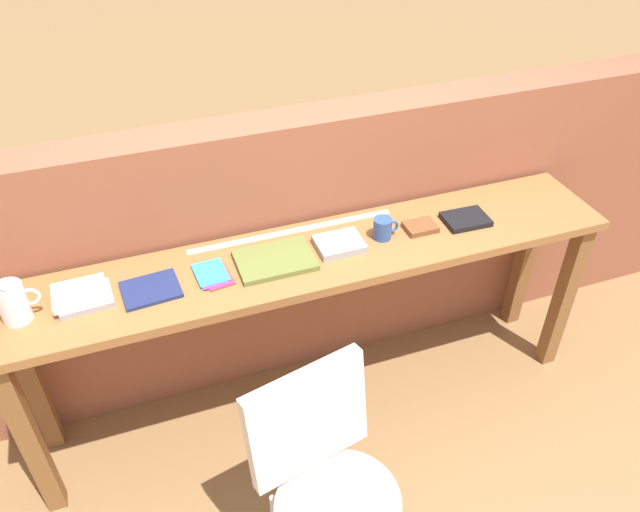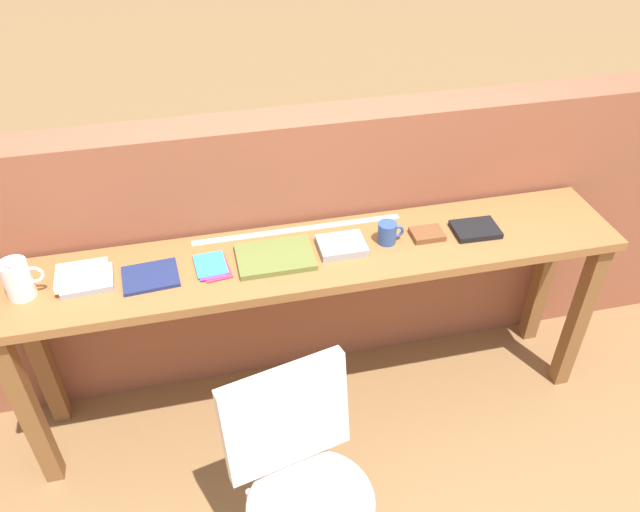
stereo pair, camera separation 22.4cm
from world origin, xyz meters
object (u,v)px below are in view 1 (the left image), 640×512
at_px(magazine_cycling, 151,289).
at_px(book_repair_rightmost, 466,219).
at_px(book_open_centre, 275,260).
at_px(pamphlet_pile_colourful, 212,274).
at_px(book_stack_leftmost, 82,296).
at_px(pitcher_white, 13,302).
at_px(chair_white_moulded, 327,475).
at_px(leather_journal_brown, 420,227).
at_px(mug, 383,228).

relative_size(magazine_cycling, book_repair_rightmost, 1.11).
bearing_deg(book_open_centre, pamphlet_pile_colourful, 178.82).
bearing_deg(book_stack_leftmost, magazine_cycling, -6.15).
bearing_deg(pitcher_white, book_repair_rightmost, -0.04).
height_order(pitcher_white, book_stack_leftmost, pitcher_white).
distance_m(chair_white_moulded, leather_journal_brown, 1.07).
height_order(book_stack_leftmost, magazine_cycling, book_stack_leftmost).
xyz_separation_m(pitcher_white, book_stack_leftmost, (0.22, 0.02, -0.05)).
xyz_separation_m(leather_journal_brown, book_repair_rightmost, (0.21, -0.01, 0.00)).
distance_m(pamphlet_pile_colourful, book_open_centre, 0.25).
bearing_deg(pamphlet_pile_colourful, book_open_centre, -0.99).
relative_size(magazine_cycling, book_open_centre, 0.69).
xyz_separation_m(book_open_centre, leather_journal_brown, (0.63, 0.01, 0.00)).
bearing_deg(leather_journal_brown, mug, 179.84).
relative_size(pamphlet_pile_colourful, leather_journal_brown, 1.38).
height_order(book_stack_leftmost, book_repair_rightmost, book_stack_leftmost).
relative_size(mug, book_repair_rightmost, 0.59).
height_order(chair_white_moulded, book_stack_leftmost, book_stack_leftmost).
relative_size(pitcher_white, book_open_centre, 0.62).
xyz_separation_m(pamphlet_pile_colourful, leather_journal_brown, (0.88, 0.01, 0.01)).
distance_m(chair_white_moulded, mug, 0.98).
bearing_deg(chair_white_moulded, magazine_cycling, 120.76).
distance_m(pamphlet_pile_colourful, book_repair_rightmost, 1.09).
xyz_separation_m(book_open_centre, mug, (0.46, 0.01, 0.03)).
relative_size(book_open_centre, book_repair_rightmost, 1.60).
bearing_deg(mug, pitcher_white, -179.40).
distance_m(book_stack_leftmost, pamphlet_pile_colourful, 0.47).
height_order(pitcher_white, mug, pitcher_white).
bearing_deg(book_open_centre, book_repair_rightmost, -0.47).
bearing_deg(book_repair_rightmost, mug, 179.65).
bearing_deg(book_stack_leftmost, pitcher_white, -174.56).
distance_m(mug, leather_journal_brown, 0.17).
distance_m(book_stack_leftmost, mug, 1.18).
bearing_deg(book_repair_rightmost, pamphlet_pile_colourful, -178.42).
distance_m(pitcher_white, mug, 1.39).
relative_size(pitcher_white, leather_journal_brown, 1.41).
height_order(magazine_cycling, pamphlet_pile_colourful, magazine_cycling).
bearing_deg(magazine_cycling, pamphlet_pile_colourful, -1.25).
height_order(book_open_centre, mug, mug).
bearing_deg(book_repair_rightmost, book_stack_leftmost, -178.77).
relative_size(book_stack_leftmost, mug, 1.89).
relative_size(magazine_cycling, pamphlet_pile_colourful, 1.15).
distance_m(pitcher_white, magazine_cycling, 0.46).
xyz_separation_m(magazine_cycling, mug, (0.94, 0.02, 0.04)).
distance_m(pamphlet_pile_colourful, mug, 0.71).
bearing_deg(mug, pamphlet_pile_colourful, -179.42).
relative_size(chair_white_moulded, magazine_cycling, 4.32).
relative_size(chair_white_moulded, pitcher_white, 4.85).
bearing_deg(book_stack_leftmost, leather_journal_brown, -0.32).
distance_m(book_stack_leftmost, leather_journal_brown, 1.35).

